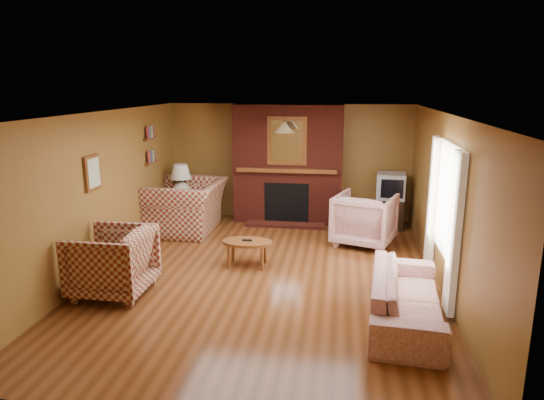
% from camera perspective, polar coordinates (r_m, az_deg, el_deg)
% --- Properties ---
extents(floor, '(6.50, 6.50, 0.00)m').
position_cam_1_polar(floor, '(7.36, -0.79, -8.82)').
color(floor, '#4E2810').
rests_on(floor, ground).
extents(ceiling, '(6.50, 6.50, 0.00)m').
position_cam_1_polar(ceiling, '(6.82, -0.86, 10.18)').
color(ceiling, white).
rests_on(ceiling, wall_back).
extents(wall_back, '(6.50, 0.00, 6.50)m').
position_cam_1_polar(wall_back, '(10.16, 2.06, 4.47)').
color(wall_back, brown).
rests_on(wall_back, floor).
extents(wall_front, '(6.50, 0.00, 6.50)m').
position_cam_1_polar(wall_front, '(3.97, -8.32, -10.36)').
color(wall_front, brown).
rests_on(wall_front, floor).
extents(wall_left, '(0.00, 6.50, 6.50)m').
position_cam_1_polar(wall_left, '(7.78, -19.33, 0.90)').
color(wall_left, brown).
rests_on(wall_left, floor).
extents(wall_right, '(0.00, 6.50, 6.50)m').
position_cam_1_polar(wall_right, '(7.05, 19.66, -0.36)').
color(wall_right, brown).
rests_on(wall_right, floor).
extents(fireplace, '(2.20, 0.82, 2.40)m').
position_cam_1_polar(fireplace, '(9.90, 1.90, 4.13)').
color(fireplace, '#591B13').
rests_on(fireplace, floor).
extents(window_right, '(0.10, 1.85, 2.00)m').
position_cam_1_polar(window_right, '(6.87, 19.54, -1.34)').
color(window_right, beige).
rests_on(window_right, wall_right).
extents(bookshelf, '(0.09, 0.55, 0.71)m').
position_cam_1_polar(bookshelf, '(9.38, -13.93, 6.20)').
color(bookshelf, brown).
rests_on(bookshelf, wall_left).
extents(botanical_print, '(0.05, 0.40, 0.50)m').
position_cam_1_polar(botanical_print, '(7.44, -20.36, 3.02)').
color(botanical_print, brown).
rests_on(botanical_print, wall_left).
extents(pendant_light, '(0.36, 0.36, 0.48)m').
position_cam_1_polar(pendant_light, '(9.12, 1.45, 8.51)').
color(pendant_light, black).
rests_on(pendant_light, ceiling).
extents(plaid_loveseat, '(1.32, 1.51, 0.98)m').
position_cam_1_polar(plaid_loveseat, '(9.50, -9.95, -0.73)').
color(plaid_loveseat, maroon).
rests_on(plaid_loveseat, floor).
extents(plaid_armchair, '(1.01, 0.99, 0.91)m').
position_cam_1_polar(plaid_armchair, '(6.94, -18.31, -6.91)').
color(plaid_armchair, maroon).
rests_on(plaid_armchair, floor).
extents(floral_sofa, '(0.99, 2.13, 0.60)m').
position_cam_1_polar(floral_sofa, '(6.16, 15.49, -10.91)').
color(floral_sofa, beige).
rests_on(floral_sofa, floor).
extents(floral_armchair, '(1.25, 1.27, 0.92)m').
position_cam_1_polar(floral_armchair, '(8.73, 10.85, -2.25)').
color(floral_armchair, beige).
rests_on(floral_armchair, floor).
extents(coffee_table, '(0.79, 0.49, 0.43)m').
position_cam_1_polar(coffee_table, '(7.60, -2.95, -5.24)').
color(coffee_table, brown).
rests_on(coffee_table, floor).
extents(side_table, '(0.43, 0.43, 0.55)m').
position_cam_1_polar(side_table, '(10.03, -10.51, -1.28)').
color(side_table, brown).
rests_on(side_table, floor).
extents(table_lamp, '(0.42, 0.42, 0.69)m').
position_cam_1_polar(table_lamp, '(9.88, -10.67, 2.41)').
color(table_lamp, silver).
rests_on(table_lamp, side_table).
extents(tv_stand, '(0.59, 0.55, 0.60)m').
position_cam_1_polar(tv_stand, '(9.89, 13.62, -1.49)').
color(tv_stand, black).
rests_on(tv_stand, floor).
extents(crt_tv, '(0.59, 0.58, 0.50)m').
position_cam_1_polar(crt_tv, '(9.76, 13.80, 1.61)').
color(crt_tv, '#A9ABB0').
rests_on(crt_tv, tv_stand).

